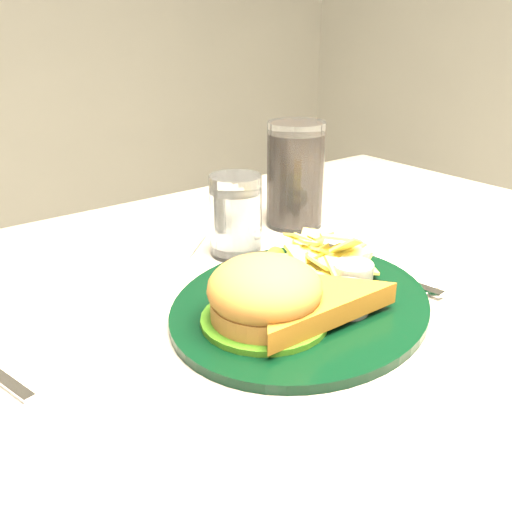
{
  "coord_description": "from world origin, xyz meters",
  "views": [
    {
      "loc": [
        -0.35,
        -0.43,
        1.04
      ],
      "look_at": [
        -0.01,
        0.0,
        0.8
      ],
      "focal_mm": 40.0,
      "sensor_mm": 36.0,
      "label": 1
    }
  ],
  "objects_px": {
    "dinner_plate": "(302,278)",
    "cola_glass": "(295,175)",
    "fork_napkin": "(380,273)",
    "water_glass": "(236,216)"
  },
  "relations": [
    {
      "from": "dinner_plate",
      "to": "fork_napkin",
      "type": "distance_m",
      "value": 0.13
    },
    {
      "from": "cola_glass",
      "to": "fork_napkin",
      "type": "distance_m",
      "value": 0.22
    },
    {
      "from": "dinner_plate",
      "to": "cola_glass",
      "type": "height_order",
      "value": "cola_glass"
    },
    {
      "from": "cola_glass",
      "to": "fork_napkin",
      "type": "xyz_separation_m",
      "value": [
        -0.04,
        -0.2,
        -0.07
      ]
    },
    {
      "from": "fork_napkin",
      "to": "water_glass",
      "type": "bearing_deg",
      "value": 111.02
    },
    {
      "from": "dinner_plate",
      "to": "cola_glass",
      "type": "relative_size",
      "value": 2.07
    },
    {
      "from": "water_glass",
      "to": "cola_glass",
      "type": "distance_m",
      "value": 0.14
    },
    {
      "from": "dinner_plate",
      "to": "fork_napkin",
      "type": "bearing_deg",
      "value": -24.62
    },
    {
      "from": "water_glass",
      "to": "cola_glass",
      "type": "xyz_separation_m",
      "value": [
        0.13,
        0.04,
        0.02
      ]
    },
    {
      "from": "water_glass",
      "to": "fork_napkin",
      "type": "bearing_deg",
      "value": -61.23
    }
  ]
}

